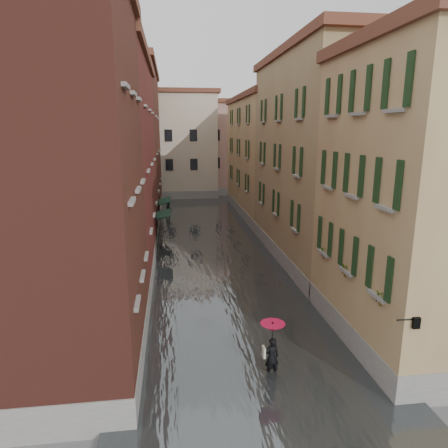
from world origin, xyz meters
TOP-DOWN VIEW (x-y plane):
  - ground at (0.00, 0.00)m, footprint 120.00×120.00m
  - floodwater at (0.00, 13.00)m, footprint 10.00×60.00m
  - building_left_near at (-7.00, -2.00)m, footprint 6.00×8.00m
  - building_left_mid at (-7.00, 9.00)m, footprint 6.00×14.00m
  - building_left_far at (-7.00, 24.00)m, footprint 6.00×16.00m
  - building_right_near at (7.00, -2.00)m, footprint 6.00×8.00m
  - building_right_mid at (7.00, 9.00)m, footprint 6.00×14.00m
  - building_right_far at (7.00, 24.00)m, footprint 6.00×16.00m
  - building_end_cream at (-3.00, 38.00)m, footprint 12.00×9.00m
  - building_end_pink at (6.00, 40.00)m, footprint 10.00×9.00m
  - awning_near at (-3.49, 13.17)m, footprint 1.09×2.86m
  - awning_far at (-3.49, 18.89)m, footprint 1.09×3.00m
  - wall_lantern at (4.33, -6.00)m, footprint 0.71×0.22m
  - window_planters at (4.12, -1.98)m, footprint 0.59×5.92m
  - pedestrian_main at (0.57, -3.75)m, footprint 0.90×0.90m
  - pedestrian_far at (-3.14, 23.17)m, footprint 1.00×0.90m

SIDE VIEW (x-z plane):
  - ground at x=0.00m, z-range 0.00..0.00m
  - floodwater at x=0.00m, z-range 0.00..0.20m
  - pedestrian_far at x=-3.14m, z-range 0.00..1.68m
  - pedestrian_main at x=0.57m, z-range 0.22..2.28m
  - awning_near at x=-3.49m, z-range 1.06..3.86m
  - awning_far at x=-3.49m, z-range 1.07..3.87m
  - wall_lantern at x=4.33m, z-range 2.83..3.18m
  - window_planters at x=4.12m, z-range 3.09..3.93m
  - building_right_near at x=7.00m, z-range 0.00..11.50m
  - building_right_far at x=7.00m, z-range 0.00..11.50m
  - building_end_pink at x=6.00m, z-range 0.00..12.00m
  - building_left_mid at x=-7.00m, z-range 0.00..12.50m
  - building_left_near at x=-7.00m, z-range 0.00..13.00m
  - building_right_mid at x=7.00m, z-range 0.00..13.00m
  - building_end_cream at x=-3.00m, z-range 0.00..13.00m
  - building_left_far at x=-7.00m, z-range 0.00..14.00m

